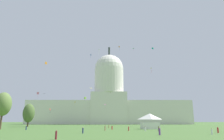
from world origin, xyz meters
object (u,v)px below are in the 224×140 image
Objects in this scene: person_navy_mid_center at (26,128)px; kite_yellow_mid at (91,89)px; person_white_near_tent at (212,132)px; person_red_mid_right at (112,128)px; kite_lime_low at (85,98)px; kite_turquoise_high at (153,48)px; event_tent at (150,121)px; kite_red_low at (50,110)px; person_olive_near_tree_west at (159,129)px; kite_green_high at (133,49)px; person_maroon_front_center at (56,135)px; person_red_back_left at (129,129)px; tree_west_mid at (3,104)px; kite_white_high at (99,51)px; kite_gold_low at (75,103)px; person_tan_mid_left at (109,127)px; person_purple_edge_east at (160,132)px; kite_violet_mid at (110,93)px; person_white_lawn_far_left at (145,129)px; kite_gold_mid at (152,69)px; person_tan_lawn_far_right at (105,128)px; person_red_deep_crowd at (218,130)px; kite_orange_high at (119,47)px; kite_black_low at (44,94)px; kite_blue_high at (91,55)px; person_navy_edge_west at (83,130)px; tree_west_near at (29,113)px; kite_magenta_low at (105,105)px; kite_orange_mid at (46,63)px.

kite_yellow_mid reaches higher than person_navy_mid_center.
person_white_near_tent is 0.99× the size of person_red_mid_right.
kite_lime_low is 48.70m from kite_turquoise_high.
kite_red_low reaches higher than event_tent.
kite_green_high is (1.75, 77.75, 54.59)m from person_olive_near_tree_west.
kite_turquoise_high is (8.53, 27.54, 40.58)m from event_tent.
person_maroon_front_center is at bearing -50.80° from person_white_near_tent.
person_maroon_front_center reaches higher than person_red_back_left.
person_navy_mid_center reaches higher than person_red_back_left.
tree_west_mid is at bearing 59.03° from kite_red_low.
kite_green_high is (24.08, 25.17, 10.36)m from kite_white_high.
person_red_mid_right is at bearing 140.29° from kite_gold_low.
person_tan_mid_left is (-25.11, 39.56, 0.05)m from person_white_near_tent.
person_tan_mid_left is at bearing 13.92° from tree_west_mid.
person_white_near_tent is 0.84× the size of person_purple_edge_east.
kite_red_low is 72.81m from kite_green_high.
kite_turquoise_high is (36.70, -19.53, 20.68)m from kite_yellow_mid.
kite_violet_mid is (41.08, 60.78, 12.36)m from tree_west_mid.
event_tent reaches higher than person_tan_mid_left.
person_white_lawn_far_left is 0.52× the size of kite_gold_low.
kite_violet_mid is at bearing 75.29° from kite_gold_mid.
kite_yellow_mid is at bearing 16.70° from person_purple_edge_east.
kite_gold_mid is (9.06, 29.68, 27.20)m from person_white_lawn_far_left.
kite_white_high is (34.54, 39.33, 35.56)m from tree_west_mid.
kite_white_high reaches higher than person_tan_lawn_far_right.
kite_gold_mid reaches higher than person_red_back_left.
person_red_deep_crowd is at bearing -1.60° from kite_violet_mid.
kite_violet_mid is (-29.92, 83.34, 21.05)m from person_red_deep_crowd.
kite_orange_high is at bearing -123.70° from person_white_lawn_far_left.
person_olive_near_tree_west is at bearing 145.92° from kite_gold_low.
person_red_back_left is 1.02× the size of kite_lime_low.
kite_black_low is at bearing 137.09° from kite_gold_mid.
person_red_deep_crowd is at bearing -98.55° from person_red_back_left.
person_red_back_left is at bearing -116.37° from person_white_near_tent.
person_red_deep_crowd is 44.41m from person_tan_mid_left.
person_tan_lawn_far_right is (39.86, -9.65, -8.66)m from tree_west_mid.
kite_blue_high is (16.97, 54.47, 37.73)m from kite_black_low.
person_navy_edge_west is 107.01m from kite_green_high.
kite_magenta_low reaches higher than tree_west_near.
person_red_mid_right is at bearing 96.93° from kite_red_low.
kite_orange_mid is (21.96, -20.29, 10.85)m from tree_west_mid.
kite_yellow_mid is (17.75, 54.90, 22.26)m from person_navy_mid_center.
person_white_lawn_far_left is (20.79, 29.16, -0.04)m from person_maroon_front_center.
kite_turquoise_high is at bearing 34.37° from kite_gold_mid.
person_navy_mid_center is at bearing -175.92° from event_tent.
kite_blue_high reaches higher than person_navy_mid_center.
person_purple_edge_east is (55.61, -64.13, -6.38)m from tree_west_near.
kite_red_low is (-63.43, 23.72, -33.61)m from kite_turquoise_high.
person_red_deep_crowd is at bearing -37.06° from tree_west_near.
kite_gold_mid is at bearing 7.46° from kite_orange_high.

